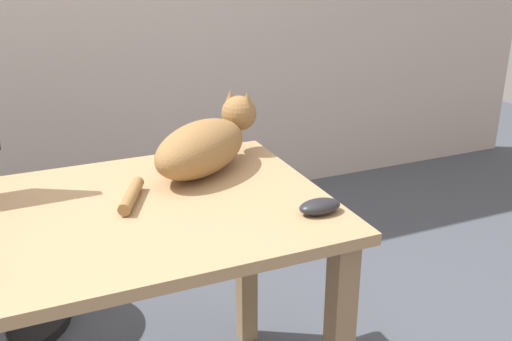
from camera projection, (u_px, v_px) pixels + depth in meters
desk at (66, 260)px, 1.48m from camera, size 1.34×0.73×0.73m
cat at (205, 144)px, 1.72m from camera, size 0.51×0.40×0.20m
computer_mouse at (320, 206)px, 1.47m from camera, size 0.11×0.06×0.04m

